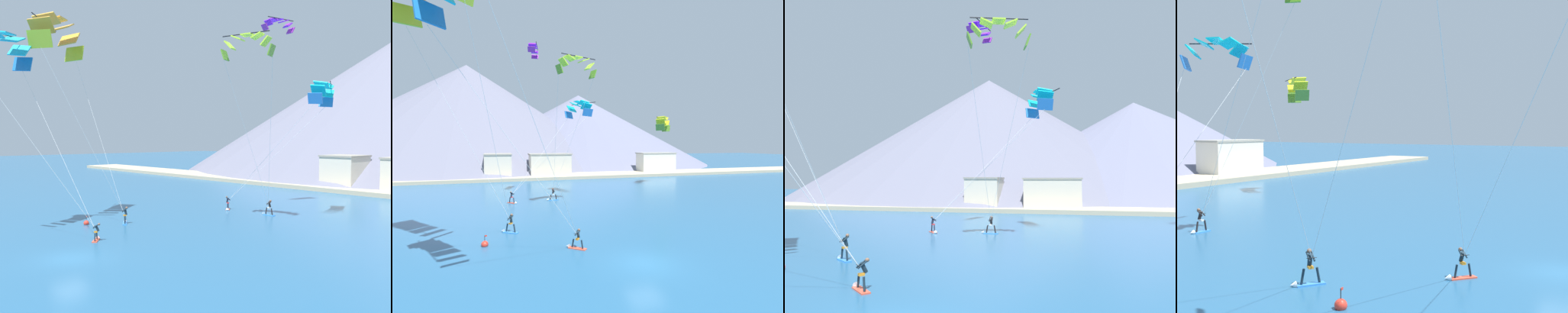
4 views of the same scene
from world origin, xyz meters
TOP-DOWN VIEW (x-y plane):
  - ground_plane at (0.00, 0.00)m, footprint 400.00×400.00m
  - kitesurfer_near_lead at (-3.86, 4.32)m, footprint 1.59×1.43m
  - kitesurfer_near_trail at (-8.65, 10.25)m, footprint 1.66×1.32m
  - kitesurfer_mid_center at (-1.95, 25.11)m, footprint 1.75×0.65m
  - kitesurfer_far_left at (-7.54, 24.29)m, footprint 1.42×1.59m
  - parafoil_kite_mid_center at (0.20, 19.09)m, footprint 5.62×7.29m
  - parafoil_kite_far_left at (2.96, 28.27)m, footprint 12.68×6.72m
  - parafoil_kite_distant_high_outer at (21.95, 34.80)m, footprint 5.29×5.57m
  - parafoil_kite_distant_low_drift at (-3.91, 29.34)m, footprint 2.17×4.56m
  - race_marker_buoy at (-10.67, 6.90)m, footprint 0.56×0.56m
  - shoreline_strip at (0.00, 53.73)m, footprint 180.00×10.00m
  - shore_building_harbour_front at (-9.23, 55.12)m, footprint 6.17×6.96m
  - shore_building_promenade_mid at (2.98, 55.20)m, footprint 10.08×5.41m
  - shore_building_quay_east at (32.86, 56.60)m, footprint 10.24×4.86m
  - mountain_peak_west_ridge at (-20.23, 110.31)m, footprint 123.28×123.28m
  - mountain_peak_central_summit at (24.85, 109.52)m, footprint 105.58×105.58m

SIDE VIEW (x-z plane):
  - ground_plane at x=0.00m, z-range 0.00..0.00m
  - race_marker_buoy at x=-10.67m, z-range -0.35..0.67m
  - shoreline_strip at x=0.00m, z-range 0.00..0.70m
  - kitesurfer_near_lead at x=-3.86m, z-range -0.37..1.24m
  - kitesurfer_far_left at x=-7.54m, z-range -0.36..1.39m
  - kitesurfer_near_trail at x=-8.65m, z-range -0.34..1.49m
  - kitesurfer_mid_center at x=-1.95m, z-range -0.34..1.48m
  - shore_building_quay_east at x=32.86m, z-range 0.01..5.77m
  - shore_building_promenade_mid at x=2.98m, z-range 0.01..5.82m
  - shore_building_harbour_front at x=-9.23m, z-range 0.01..5.93m
  - parafoil_kite_distant_high_outer at x=21.95m, z-range 11.06..13.90m
  - parafoil_kite_far_left at x=2.96m, z-range 7.05..20.73m
  - mountain_peak_central_summit at x=24.85m, z-range 0.00..29.07m
  - parafoil_kite_mid_center at x=0.20m, z-range 9.27..27.07m
  - mountain_peak_west_ridge at x=-20.23m, z-range 0.00..38.95m
  - parafoil_kite_distant_low_drift at x=-3.91m, z-range 22.01..23.62m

